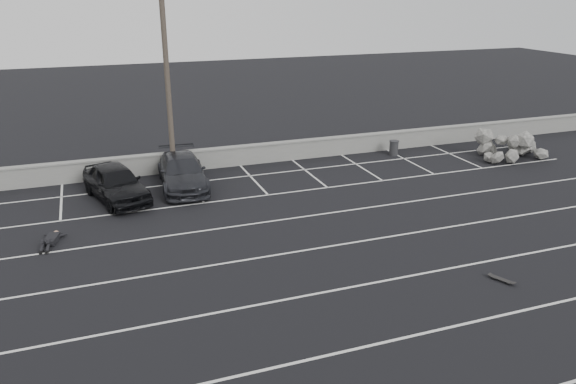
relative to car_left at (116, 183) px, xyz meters
name	(u,v)px	position (x,y,z in m)	size (l,w,h in m)	color
ground	(326,292)	(5.60, -10.79, -0.80)	(120.00, 120.00, 0.00)	black
seawall	(221,157)	(5.60, 3.21, -0.26)	(50.00, 0.45, 1.06)	gray
stall_lines	(278,237)	(5.52, -6.38, -0.80)	(36.00, 20.05, 0.01)	silver
car_left	(116,183)	(0.00, 0.00, 0.00)	(1.90, 4.72, 1.61)	black
car_right	(182,172)	(3.11, 0.70, -0.05)	(2.10, 5.18, 1.50)	#24252B
utility_pole	(167,79)	(2.96, 2.41, 4.12)	(1.30, 0.26, 9.73)	#4C4238
trash_bin	(394,148)	(15.41, 2.05, -0.38)	(0.69, 0.69, 0.84)	#292A2C
riprap_pile	(515,149)	(21.74, -0.51, -0.36)	(4.26, 3.30, 1.09)	gray
person	(52,236)	(-2.63, -3.77, -0.58)	(1.39, 2.35, 0.44)	black
skateboard	(501,279)	(11.26, -12.12, -0.73)	(0.48, 0.75, 0.09)	black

